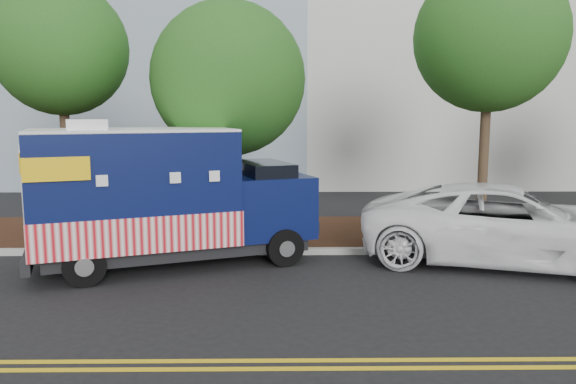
{
  "coord_description": "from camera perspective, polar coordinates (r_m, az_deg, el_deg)",
  "views": [
    {
      "loc": [
        0.91,
        -11.79,
        3.42
      ],
      "look_at": [
        1.06,
        0.6,
        1.64
      ],
      "focal_mm": 35.0,
      "sensor_mm": 36.0,
      "label": 1
    }
  ],
  "objects": [
    {
      "name": "ground",
      "position": [
        12.31,
        -4.95,
        -7.97
      ],
      "size": [
        120.0,
        120.0,
        0.0
      ],
      "primitive_type": "plane",
      "color": "black",
      "rests_on": "ground"
    },
    {
      "name": "curb",
      "position": [
        13.64,
        -4.52,
        -6.03
      ],
      "size": [
        120.0,
        0.18,
        0.15
      ],
      "primitive_type": "cube",
      "color": "#9E9E99",
      "rests_on": "ground"
    },
    {
      "name": "mulch_strip",
      "position": [
        15.68,
        -4.01,
        -4.14
      ],
      "size": [
        120.0,
        4.0,
        0.15
      ],
      "primitive_type": "cube",
      "color": "black",
      "rests_on": "ground"
    },
    {
      "name": "centerline_near",
      "position": [
        8.15,
        -7.36,
        -16.65
      ],
      "size": [
        120.0,
        0.1,
        0.01
      ],
      "primitive_type": "cube",
      "color": "gold",
      "rests_on": "ground"
    },
    {
      "name": "centerline_far",
      "position": [
        7.92,
        -7.57,
        -17.41
      ],
      "size": [
        120.0,
        0.1,
        0.01
      ],
      "primitive_type": "cube",
      "color": "gold",
      "rests_on": "ground"
    },
    {
      "name": "tree_a",
      "position": [
        16.41,
        -22.1,
        13.29
      ],
      "size": [
        3.52,
        3.52,
        6.83
      ],
      "color": "#38281C",
      "rests_on": "ground"
    },
    {
      "name": "tree_b",
      "position": [
        14.66,
        -6.09,
        11.33
      ],
      "size": [
        3.94,
        3.94,
        6.21
      ],
      "color": "#38281C",
      "rests_on": "ground"
    },
    {
      "name": "tree_c",
      "position": [
        15.87,
        19.79,
        14.55
      ],
      "size": [
        3.87,
        3.87,
        7.26
      ],
      "color": "#38281C",
      "rests_on": "ground"
    },
    {
      "name": "sign_post",
      "position": [
        13.76,
        -9.39,
        -1.2
      ],
      "size": [
        0.06,
        0.06,
        2.4
      ],
      "primitive_type": "cube",
      "color": "#473828",
      "rests_on": "ground"
    },
    {
      "name": "food_truck",
      "position": [
        12.71,
        -12.87,
        -0.81
      ],
      "size": [
        6.56,
        4.19,
        3.26
      ],
      "rotation": [
        0.0,
        0.0,
        0.35
      ],
      "color": "black",
      "rests_on": "ground"
    },
    {
      "name": "white_car",
      "position": [
        13.58,
        21.36,
        -3.1
      ],
      "size": [
        7.01,
        4.73,
        1.78
      ],
      "primitive_type": "imported",
      "rotation": [
        0.0,
        0.0,
        1.27
      ],
      "color": "white",
      "rests_on": "ground"
    }
  ]
}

